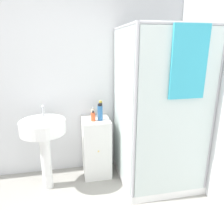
{
  "coord_description": "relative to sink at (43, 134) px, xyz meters",
  "views": [
    {
      "loc": [
        0.14,
        -1.16,
        1.69
      ],
      "look_at": [
        0.62,
        1.11,
        0.98
      ],
      "focal_mm": 35.0,
      "sensor_mm": 36.0,
      "label": 1
    }
  ],
  "objects": [
    {
      "name": "shower_enclosure",
      "position": [
        1.32,
        -0.16,
        -0.19
      ],
      "size": [
        0.91,
        0.94,
        1.9
      ],
      "color": "white",
      "rests_on": "ground_plane"
    },
    {
      "name": "lotion_bottle_white",
      "position": [
        0.62,
        0.3,
        0.13
      ],
      "size": [
        0.05,
        0.06,
        0.13
      ],
      "color": "beige",
      "rests_on": "vanity_cabinet"
    },
    {
      "name": "shampoo_bottle_tall_black",
      "position": [
        0.71,
        0.24,
        0.19
      ],
      "size": [
        0.04,
        0.04,
        0.22
      ],
      "color": "black",
      "rests_on": "vanity_cabinet"
    },
    {
      "name": "shampoo_bottle_blue",
      "position": [
        0.69,
        0.13,
        0.18
      ],
      "size": [
        0.06,
        0.06,
        0.21
      ],
      "color": "#2D66A3",
      "rests_on": "vanity_cabinet"
    },
    {
      "name": "soap_dispenser",
      "position": [
        0.59,
        0.12,
        0.13
      ],
      "size": [
        0.06,
        0.06,
        0.13
      ],
      "color": "#E5562D",
      "rests_on": "vanity_cabinet"
    },
    {
      "name": "vanity_cabinet",
      "position": [
        0.63,
        0.18,
        -0.31
      ],
      "size": [
        0.35,
        0.42,
        0.78
      ],
      "color": "white",
      "rests_on": "ground_plane"
    },
    {
      "name": "sink",
      "position": [
        0.0,
        0.0,
        0.0
      ],
      "size": [
        0.52,
        0.52,
        1.0
      ],
      "color": "white",
      "rests_on": "ground_plane"
    },
    {
      "name": "wall_back",
      "position": [
        0.16,
        0.41,
        0.55
      ],
      "size": [
        6.4,
        0.06,
        2.5
      ],
      "primitive_type": "cube",
      "color": "silver",
      "rests_on": "ground_plane"
    }
  ]
}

